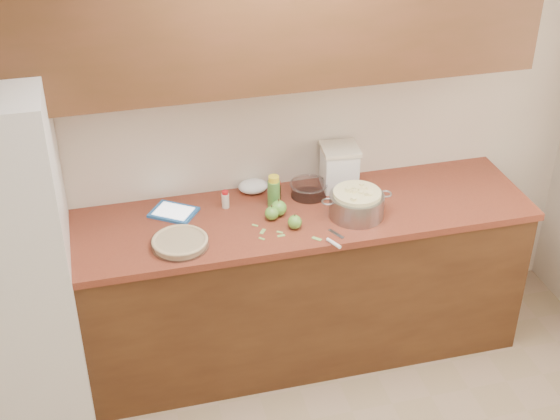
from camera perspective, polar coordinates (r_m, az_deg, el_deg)
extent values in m
plane|color=beige|center=(4.16, -0.83, 6.46)|extent=(3.60, 0.00, 3.60)
cube|color=#523017|center=(4.34, 0.28, -5.68)|extent=(2.60, 0.65, 0.88)
cube|color=brown|center=(4.07, 0.30, -0.54)|extent=(2.64, 0.68, 0.04)
cube|color=#572E1A|center=(3.77, -0.27, 14.36)|extent=(2.60, 0.34, 0.70)
cylinder|color=silver|center=(3.83, -7.32, -2.42)|extent=(0.29, 0.29, 0.04)
cylinder|color=tan|center=(3.83, -7.32, -2.40)|extent=(0.26, 0.26, 0.03)
torus|color=tan|center=(3.82, -7.34, -2.22)|extent=(0.28, 0.28, 0.02)
cylinder|color=gray|center=(4.04, 5.62, 0.35)|extent=(0.28, 0.28, 0.12)
torus|color=gray|center=(3.97, 3.51, 0.61)|extent=(0.07, 0.07, 0.01)
torus|color=gray|center=(4.07, 7.73, 1.18)|extent=(0.07, 0.07, 0.01)
cylinder|color=#F6EDA6|center=(4.03, 5.63, 0.54)|extent=(0.25, 0.25, 0.13)
cube|color=white|center=(4.27, 4.35, 3.04)|extent=(0.20, 0.20, 0.22)
cube|color=beige|center=(4.21, 4.42, 4.49)|extent=(0.21, 0.21, 0.02)
cube|color=#2462AD|center=(4.10, -7.79, -0.17)|extent=(0.28, 0.27, 0.01)
cube|color=white|center=(4.10, -7.80, -0.08)|extent=(0.23, 0.22, 0.00)
cube|color=gray|center=(3.91, 4.12, -1.75)|extent=(0.06, 0.10, 0.00)
cylinder|color=white|center=(3.83, 3.95, -2.44)|extent=(0.06, 0.09, 0.02)
cylinder|color=#4C8C38|center=(4.09, -0.46, 1.19)|extent=(0.07, 0.07, 0.15)
cylinder|color=yellow|center=(4.05, -0.47, 2.29)|extent=(0.06, 0.06, 0.03)
cylinder|color=beige|center=(4.11, -4.01, 0.70)|extent=(0.04, 0.04, 0.08)
cylinder|color=red|center=(4.08, -4.04, 1.29)|extent=(0.03, 0.03, 0.02)
cylinder|color=black|center=(4.17, -0.17, 1.35)|extent=(0.04, 0.04, 0.09)
cylinder|color=red|center=(4.15, -0.17, 1.97)|extent=(0.03, 0.03, 0.02)
cylinder|color=silver|center=(4.21, 2.11, 1.52)|extent=(0.20, 0.20, 0.07)
torus|color=silver|center=(4.19, 2.12, 1.93)|extent=(0.21, 0.21, 0.01)
ellipsoid|color=white|center=(4.25, -1.98, 1.75)|extent=(0.17, 0.14, 0.07)
sphere|color=#5FA236|center=(4.00, -0.61, -0.24)|extent=(0.07, 0.07, 0.07)
cylinder|color=#3F2D19|center=(3.98, -0.61, 0.28)|extent=(0.01, 0.01, 0.01)
sphere|color=#5FA236|center=(4.03, -0.10, 0.13)|extent=(0.08, 0.08, 0.08)
cylinder|color=#3F2D19|center=(4.01, -0.10, 0.72)|extent=(0.01, 0.01, 0.01)
sphere|color=#5FA236|center=(3.93, 1.09, -0.89)|extent=(0.07, 0.07, 0.07)
cylinder|color=#3F2D19|center=(3.91, 1.10, -0.36)|extent=(0.01, 0.01, 0.01)
cube|color=#89B759|center=(3.87, 2.71, -2.12)|extent=(0.05, 0.05, 0.00)
cube|color=#89B759|center=(3.92, -1.27, -1.58)|extent=(0.04, 0.05, 0.00)
cube|color=#89B759|center=(3.87, -1.35, -2.11)|extent=(0.03, 0.03, 0.00)
cube|color=#89B759|center=(3.97, -1.85, -1.13)|extent=(0.03, 0.03, 0.00)
cube|color=#89B759|center=(3.89, 0.09, -1.89)|extent=(0.04, 0.02, 0.00)
cube|color=#89B759|center=(3.91, -0.02, -1.64)|extent=(0.03, 0.03, 0.00)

